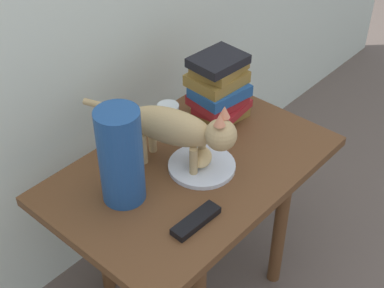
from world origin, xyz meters
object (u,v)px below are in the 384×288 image
at_px(plate, 202,166).
at_px(book_stack, 219,88).
at_px(side_table, 192,184).
at_px(bread_roll, 201,157).
at_px(cat, 180,129).
at_px(green_vase, 121,156).
at_px(tv_remote, 196,221).
at_px(candle_jar, 168,118).

distance_m(plate, book_stack, 0.28).
xyz_separation_m(side_table, bread_roll, (0.01, -0.03, 0.11)).
xyz_separation_m(cat, book_stack, (0.26, 0.07, -0.02)).
bearing_deg(book_stack, green_vase, -174.36).
xyz_separation_m(plate, tv_remote, (-0.18, -0.14, 0.00)).
relative_size(book_stack, tv_remote, 1.52).
bearing_deg(cat, tv_remote, -127.83).
bearing_deg(side_table, book_stack, 22.18).
relative_size(plate, bread_roll, 2.47).
bearing_deg(plate, candle_jar, 68.87).
relative_size(bread_roll, green_vase, 0.28).
bearing_deg(side_table, bread_roll, -68.35).
xyz_separation_m(side_table, candle_jar, (0.09, 0.18, 0.11)).
xyz_separation_m(side_table, green_vase, (-0.22, 0.05, 0.21)).
height_order(plate, cat, cat).
relative_size(plate, cat, 0.43).
distance_m(side_table, candle_jar, 0.23).
bearing_deg(bread_roll, plate, -69.65).
bearing_deg(plate, side_table, 111.58).
bearing_deg(plate, bread_roll, 110.35).
xyz_separation_m(side_table, plate, (0.01, -0.03, 0.08)).
bearing_deg(green_vase, side_table, -13.31).
bearing_deg(book_stack, cat, -164.72).
bearing_deg(cat, side_table, -50.80).
distance_m(candle_jar, tv_remote, 0.44).
xyz_separation_m(bread_roll, green_vase, (-0.23, 0.08, 0.10)).
height_order(bread_roll, tv_remote, bread_roll).
xyz_separation_m(plate, green_vase, (-0.23, 0.08, 0.13)).
bearing_deg(candle_jar, book_stack, -30.00).
relative_size(plate, book_stack, 0.87).
bearing_deg(candle_jar, tv_remote, -127.09).
relative_size(cat, green_vase, 1.64).
bearing_deg(bread_roll, tv_remote, -142.71).
bearing_deg(tv_remote, bread_roll, 39.20).
relative_size(book_stack, green_vase, 0.81).
xyz_separation_m(side_table, tv_remote, (-0.17, -0.16, 0.08)).
relative_size(cat, tv_remote, 3.08).
distance_m(side_table, bread_roll, 0.12).
bearing_deg(green_vase, candle_jar, 22.58).
bearing_deg(green_vase, plate, -19.15).
xyz_separation_m(bread_roll, tv_remote, (-0.18, -0.14, -0.03)).
distance_m(side_table, plate, 0.09).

